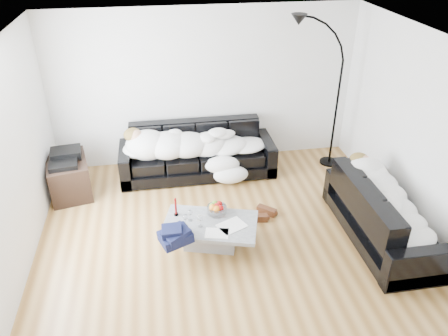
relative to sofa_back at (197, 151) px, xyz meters
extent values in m
plane|color=brown|center=(0.20, -1.74, -0.41)|extent=(5.00, 5.00, 0.00)
cube|color=silver|center=(0.20, 0.51, 0.89)|extent=(5.00, 0.02, 2.60)
cube|color=silver|center=(-2.30, -1.74, 0.89)|extent=(0.02, 4.50, 2.60)
cube|color=silver|center=(2.70, -1.74, 0.89)|extent=(0.02, 4.50, 2.60)
plane|color=white|center=(0.20, -1.74, 2.19)|extent=(5.00, 5.00, 0.00)
cube|color=black|center=(0.00, 0.00, 0.00)|extent=(2.50, 0.87, 0.82)
cube|color=black|center=(2.22, -2.07, -0.01)|extent=(0.85, 1.99, 0.81)
ellipsoid|color=#0A4B45|center=(2.16, -1.45, 0.31)|extent=(0.42, 0.38, 0.20)
cube|color=#939699|center=(-0.04, -1.85, -0.24)|extent=(1.34, 1.00, 0.35)
cylinder|color=white|center=(0.07, -1.65, 0.02)|extent=(0.28, 0.28, 0.16)
cylinder|color=white|center=(-0.29, -1.76, 0.02)|extent=(0.09, 0.09, 0.16)
cylinder|color=white|center=(-0.36, -1.85, 0.02)|extent=(0.09, 0.09, 0.17)
cylinder|color=white|center=(-0.18, -1.91, 0.03)|extent=(0.10, 0.10, 0.18)
cylinder|color=maroon|center=(-0.46, -1.62, 0.07)|extent=(0.06, 0.06, 0.26)
cylinder|color=maroon|center=(-0.46, -1.61, 0.07)|extent=(0.06, 0.06, 0.26)
cube|color=silver|center=(0.22, -1.96, -0.06)|extent=(0.42, 0.38, 0.01)
cube|color=silver|center=(0.01, -2.08, -0.06)|extent=(0.33, 0.27, 0.01)
cube|color=black|center=(-2.01, -0.28, -0.12)|extent=(0.73, 0.94, 0.58)
cube|color=black|center=(-2.01, -0.28, 0.23)|extent=(0.48, 0.39, 0.13)
camera|label=1|loc=(-0.60, -6.29, 3.37)|focal=35.00mm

